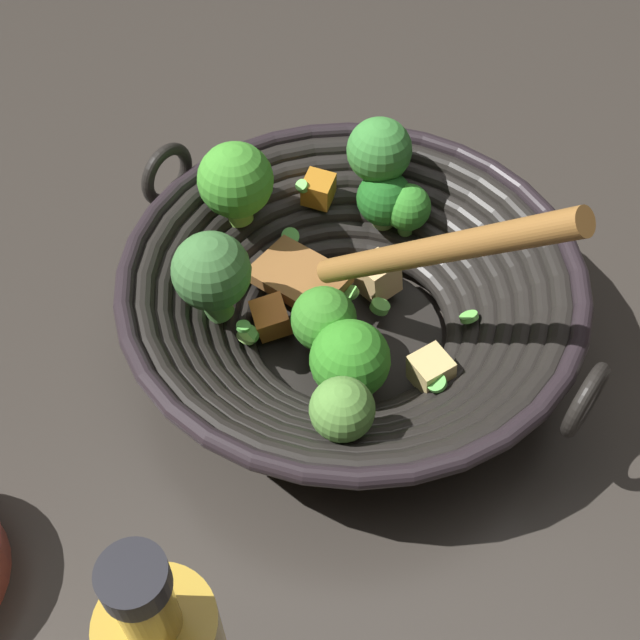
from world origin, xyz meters
TOP-DOWN VIEW (x-y plane):
  - ground_plane at (0.00, 0.00)m, footprint 4.00×4.00m
  - wok at (0.00, -0.00)m, footprint 0.38×0.34m

SIDE VIEW (x-z plane):
  - ground_plane at x=0.00m, z-range 0.00..0.00m
  - wok at x=0.00m, z-range -0.06..0.17m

